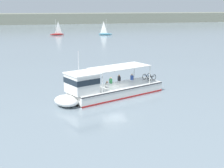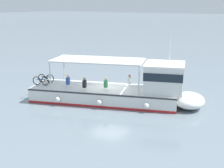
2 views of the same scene
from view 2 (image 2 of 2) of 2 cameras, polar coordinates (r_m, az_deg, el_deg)
The scene contains 2 objects.
ground_plane at distance 23.72m, azimuth -0.33°, elevation -3.16°, with size 400.00×400.00×0.00m, color gray.
ferry_main at distance 23.04m, azimuth 2.45°, elevation -1.08°, with size 12.96×7.49×5.32m.
Camera 2 is at (-12.96, 18.51, 7.21)m, focal length 50.21 mm.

